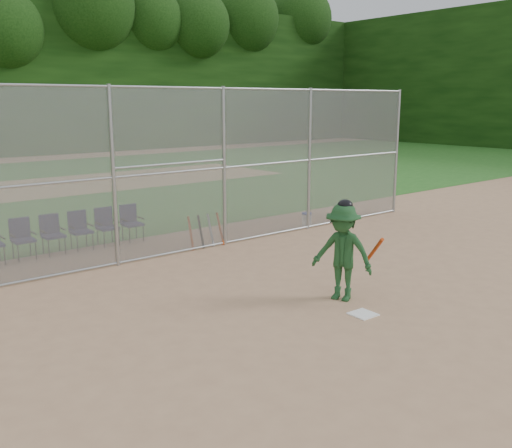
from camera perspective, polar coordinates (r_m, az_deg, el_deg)
ground at (r=10.60m, az=8.66°, el=-8.06°), size 100.00×100.00×0.00m
grass_strip at (r=25.97m, az=-22.22°, el=3.26°), size 100.00×100.00×0.00m
dirt_patch_far at (r=25.97m, az=-22.22°, el=3.26°), size 24.00×24.00×0.00m
backstop_fence at (r=13.88m, az=-6.57°, el=5.61°), size 16.09×0.09×4.00m
home_plate at (r=10.22m, az=10.66°, el=-8.85°), size 0.42×0.42×0.02m
batter_at_plate at (r=10.64m, az=8.65°, el=-2.78°), size 1.08×1.38×1.90m
water_cooler at (r=17.09m, az=5.09°, el=0.52°), size 0.30×0.30×0.38m
spare_bats at (r=14.53m, az=-5.05°, el=-0.68°), size 0.96×0.34×0.84m
chair_1 at (r=14.38m, az=-22.23°, el=-1.42°), size 0.54×0.52×0.96m
chair_2 at (r=14.59m, az=-19.61°, el=-1.03°), size 0.54×0.52×0.96m
chair_3 at (r=14.83m, az=-17.07°, el=-0.65°), size 0.54×0.52×0.96m
chair_4 at (r=15.10m, az=-14.61°, el=-0.29°), size 0.54×0.52×0.96m
chair_5 at (r=15.40m, az=-12.25°, el=0.07°), size 0.54×0.52×0.96m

